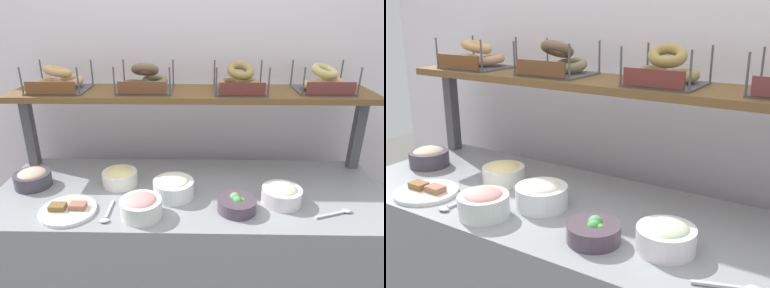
# 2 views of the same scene
# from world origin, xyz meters

# --- Properties ---
(back_wall) EXTENTS (3.10, 0.06, 2.40)m
(back_wall) POSITION_xyz_m (0.00, 0.55, 1.20)
(back_wall) COLOR white
(back_wall) RESTS_ON ground_plane
(shelf_riser_left) EXTENTS (0.05, 0.05, 0.40)m
(shelf_riser_left) POSITION_xyz_m (-0.89, 0.27, 1.05)
(shelf_riser_left) COLOR #4C4C51
(shelf_riser_left) RESTS_ON deli_counter
(upper_shelf) EXTENTS (1.86, 0.32, 0.03)m
(upper_shelf) POSITION_xyz_m (0.00, 0.27, 1.26)
(upper_shelf) COLOR brown
(upper_shelf) RESTS_ON shelf_riser_left
(bowl_egg_salad) EXTENTS (0.17, 0.17, 0.09)m
(bowl_egg_salad) POSITION_xyz_m (-0.36, 0.05, 0.89)
(bowl_egg_salad) COLOR white
(bowl_egg_salad) RESTS_ON deli_counter
(bowl_veggie_mix) EXTENTS (0.17, 0.17, 0.07)m
(bowl_veggie_mix) POSITION_xyz_m (0.21, -0.18, 0.88)
(bowl_veggie_mix) COLOR #4D3F4A
(bowl_veggie_mix) RESTS_ON deli_counter
(bowl_cream_cheese) EXTENTS (0.19, 0.19, 0.10)m
(bowl_cream_cheese) POSITION_xyz_m (-0.08, -0.06, 0.90)
(bowl_cream_cheese) COLOR white
(bowl_cream_cheese) RESTS_ON deli_counter
(bowl_scallion_spread) EXTENTS (0.18, 0.18, 0.09)m
(bowl_scallion_spread) POSITION_xyz_m (0.42, -0.11, 0.90)
(bowl_scallion_spread) COLOR white
(bowl_scallion_spread) RESTS_ON deli_counter
(bowl_tuna_salad) EXTENTS (0.18, 0.18, 0.09)m
(bowl_tuna_salad) POSITION_xyz_m (-0.79, 0.02, 0.89)
(bowl_tuna_salad) COLOR #403A47
(bowl_tuna_salad) RESTS_ON deli_counter
(bowl_lox_spread) EXTENTS (0.18, 0.18, 0.10)m
(bowl_lox_spread) POSITION_xyz_m (-0.21, -0.23, 0.90)
(bowl_lox_spread) COLOR silver
(bowl_lox_spread) RESTS_ON deli_counter
(serving_plate_white) EXTENTS (0.25, 0.25, 0.04)m
(serving_plate_white) POSITION_xyz_m (-0.53, -0.21, 0.86)
(serving_plate_white) COLOR white
(serving_plate_white) RESTS_ON deli_counter
(serving_spoon_near_plate) EXTENTS (0.17, 0.07, 0.01)m
(serving_spoon_near_plate) POSITION_xyz_m (0.65, -0.20, 0.86)
(serving_spoon_near_plate) COLOR #B7B7BC
(serving_spoon_near_plate) RESTS_ON deli_counter
(serving_spoon_by_edge) EXTENTS (0.04, 0.18, 0.01)m
(serving_spoon_by_edge) POSITION_xyz_m (-0.36, -0.24, 0.86)
(serving_spoon_by_edge) COLOR #B7B7BC
(serving_spoon_by_edge) RESTS_ON deli_counter
(bagel_basket_sesame) EXTENTS (0.29, 0.25, 0.14)m
(bagel_basket_sesame) POSITION_xyz_m (-0.69, 0.26, 1.33)
(bagel_basket_sesame) COLOR #4C4C51
(bagel_basket_sesame) RESTS_ON upper_shelf
(bagel_basket_poppy) EXTENTS (0.28, 0.24, 0.15)m
(bagel_basket_poppy) POSITION_xyz_m (-0.24, 0.27, 1.33)
(bagel_basket_poppy) COLOR #4C4C51
(bagel_basket_poppy) RESTS_ON upper_shelf
(bagel_basket_everything) EXTENTS (0.28, 0.25, 0.15)m
(bagel_basket_everything) POSITION_xyz_m (0.24, 0.26, 1.33)
(bagel_basket_everything) COLOR #4C4C51
(bagel_basket_everything) RESTS_ON upper_shelf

